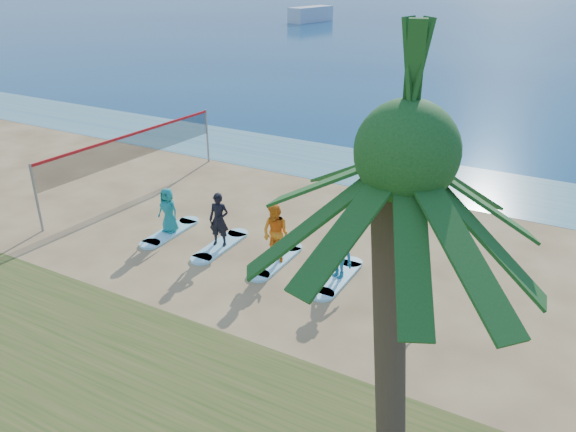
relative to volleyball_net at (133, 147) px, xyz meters
The scene contains 15 objects.
ground 9.40m from the volleyball_net, 20.87° to the right, with size 600.00×600.00×0.00m, color tan.
shallow_water 11.39m from the volleyball_net, 40.01° to the left, with size 600.00×600.00×0.00m, color teal.
volleyball_net is the anchor object (origin of this frame).
palm_tree 16.75m from the volleyball_net, 31.75° to the right, with size 5.60×5.60×7.49m.
boat_offshore_a 71.61m from the volleyball_net, 111.18° to the left, with size 2.63×8.10×2.21m, color silver.
surfboard_0 4.86m from the volleyball_net, 33.06° to the right, with size 0.70×2.20×0.09m, color #A4F2FF.
student_0 4.61m from the volleyball_net, 33.06° to the right, with size 0.78×0.51×1.60m, color teal.
surfboard_1 6.66m from the volleyball_net, 22.53° to the right, with size 0.70×2.20×0.09m, color #A4F2FF.
student_1 6.46m from the volleyball_net, 22.53° to the right, with size 0.67×0.44×1.83m, color black.
surfboard_2 8.62m from the volleyball_net, 16.93° to the right, with size 0.70×2.20×0.09m, color #A4F2FF.
student_2 8.46m from the volleyball_net, 16.93° to the right, with size 0.91×0.71×1.87m, color orange.
surfboard_3 10.65m from the volleyball_net, 13.52° to the right, with size 0.70×2.20×0.09m, color #A4F2FF.
student_3 10.54m from the volleyball_net, 13.52° to the right, with size 1.03×0.59×1.59m, color #1A687E.
surfboard_4 12.72m from the volleyball_net, 11.24° to the right, with size 0.70×2.20×0.09m, color #A4F2FF.
student_4 12.62m from the volleyball_net, 11.24° to the right, with size 1.00×0.41×1.70m, color black.
Camera 1 is at (7.35, -12.61, 8.72)m, focal length 35.00 mm.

